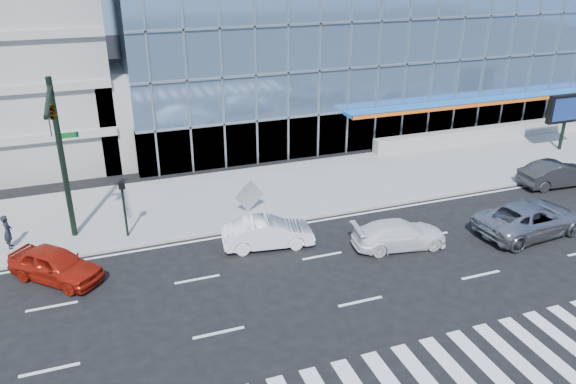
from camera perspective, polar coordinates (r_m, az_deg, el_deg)
name	(u,v)px	position (r m, az deg, el deg)	size (l,w,h in m)	color
ground	(322,256)	(26.88, 3.50, -6.49)	(160.00, 160.00, 0.00)	black
sidewalk	(269,191)	(33.53, -1.90, 0.05)	(120.00, 8.00, 0.15)	gray
theatre_building	(353,20)	(53.11, 6.64, 16.98)	(42.00, 26.00, 15.00)	#6A8BB1
ramp_block	(142,111)	(40.77, -14.60, 7.96)	(6.00, 8.00, 6.00)	gray
retaining_wall	(546,126)	(48.62, 24.70, 6.13)	(30.00, 0.80, 1.00)	gray
traffic_signal	(55,128)	(26.87, -22.60, 6.03)	(1.14, 5.74, 8.00)	black
ped_signal_post	(123,200)	(28.55, -16.38, -0.77)	(0.30, 0.33, 3.00)	black
marquee_sign	(567,109)	(44.21, 26.50, 7.51)	(3.20, 0.43, 4.00)	black
silver_suv	(531,219)	(31.04, 23.43, -2.50)	(2.75, 5.96, 1.66)	#A5A4A9
white_suv	(399,234)	(27.85, 11.25, -4.22)	(1.89, 4.64, 1.35)	white
white_sedan	(268,233)	(27.34, -2.06, -4.17)	(1.54, 4.42, 1.46)	white
dark_sedan	(557,174)	(37.98, 25.65, 1.66)	(1.64, 4.70, 1.55)	black
red_sedan	(55,265)	(26.70, -22.56, -6.83)	(1.76, 4.38, 1.49)	#9E1A0C
pedestrian	(8,232)	(29.97, -26.59, -3.63)	(0.63, 0.41, 1.72)	black
tilted_panel	(249,196)	(30.59, -3.97, -0.37)	(1.30, 0.06, 1.30)	gray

